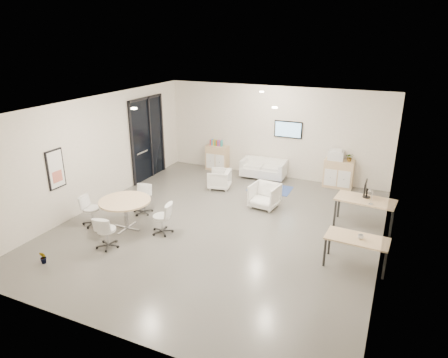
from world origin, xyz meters
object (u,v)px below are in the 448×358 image
sideboard_left (217,158)px  desk_front (357,241)px  sideboard_right (338,174)px  round_table (125,203)px  desk_rear (365,202)px  armchair_left (219,178)px  armchair_right (265,195)px  loveseat (264,169)px

sideboard_left → desk_front: sideboard_left is taller
sideboard_right → round_table: 7.06m
desk_rear → round_table: round_table is taller
sideboard_left → armchair_left: bearing=-62.9°
sideboard_left → sideboard_right: (4.46, -0.01, 0.01)m
sideboard_right → round_table: size_ratio=0.71×
round_table → armchair_right: bearing=44.6°
armchair_right → round_table: bearing=-128.7°
armchair_right → desk_front: size_ratio=0.58×
sideboard_right → loveseat: 2.57m
sideboard_left → sideboard_right: size_ratio=0.98×
desk_rear → desk_front: bearing=-83.2°
armchair_left → round_table: bearing=-26.9°
sideboard_right → loveseat: sideboard_right is taller
armchair_left → armchair_right: (1.87, -0.85, 0.04)m
sideboard_left → desk_front: (5.61, -4.81, 0.16)m
armchair_left → armchair_right: 2.05m
sideboard_left → armchair_left: (0.89, -1.74, -0.11)m
desk_front → round_table: 5.74m
loveseat → armchair_right: size_ratio=1.99×
loveseat → round_table: bearing=-112.6°
armchair_right → armchair_left: bearing=162.1°
armchair_right → desk_front: bearing=-31.1°
sideboard_right → desk_front: 4.93m
loveseat → armchair_right: 2.59m
round_table → desk_front: bearing=6.0°
sideboard_left → armchair_right: (2.76, -2.59, -0.07)m
sideboard_right → armchair_right: 3.09m
sideboard_left → armchair_left: 1.96m
sideboard_right → armchair_right: (-1.70, -2.58, -0.08)m
sideboard_left → loveseat: bearing=-4.6°
armchair_right → desk_rear: (2.80, -0.12, 0.31)m
sideboard_right → armchair_left: sideboard_right is taller
armchair_right → round_table: round_table is taller
loveseat → armchair_right: (0.86, -2.44, 0.08)m
loveseat → desk_rear: (3.67, -2.56, 0.39)m
sideboard_left → sideboard_right: sideboard_right is taller
desk_front → round_table: round_table is taller
sideboard_left → desk_front: size_ratio=0.68×
desk_rear → desk_front: 2.10m
armchair_left → armchair_right: size_ratio=0.89×
armchair_right → desk_rear: size_ratio=0.51×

